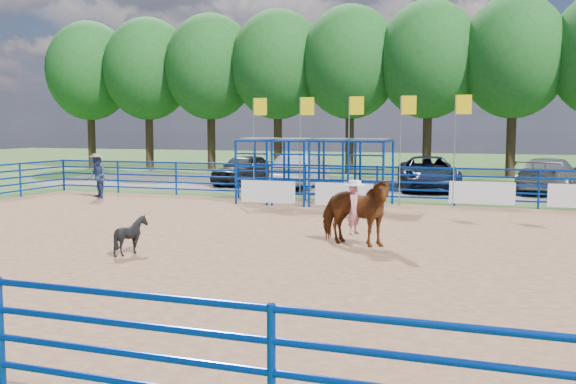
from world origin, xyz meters
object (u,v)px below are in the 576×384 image
at_px(horse_and_rider, 355,210).
at_px(spectator_cowboy, 97,176).
at_px(calf, 131,235).
at_px(car_c, 428,173).
at_px(car_a, 244,169).
at_px(car_d, 549,175).
at_px(car_b, 301,171).

relative_size(horse_and_rider, spectator_cowboy, 1.24).
xyz_separation_m(calf, spectator_cowboy, (-8.08, 9.98, 0.47)).
bearing_deg(car_c, car_a, 169.26).
distance_m(spectator_cowboy, car_d, 20.31).
bearing_deg(calf, car_b, -28.60).
distance_m(horse_and_rider, spectator_cowboy, 14.70).
bearing_deg(spectator_cowboy, car_c, 32.48).
relative_size(calf, car_c, 0.16).
relative_size(horse_and_rider, calf, 2.53).
height_order(car_c, car_d, car_c).
xyz_separation_m(calf, car_b, (-1.34, 17.33, 0.35)).
height_order(car_a, car_b, car_b).
bearing_deg(car_c, car_d, -5.06).
bearing_deg(car_d, car_b, 20.35).
height_order(calf, spectator_cowboy, spectator_cowboy).
xyz_separation_m(horse_and_rider, calf, (-4.76, -2.82, -0.47)).
xyz_separation_m(horse_and_rider, car_d, (5.46, 15.96, -0.13)).
xyz_separation_m(spectator_cowboy, car_b, (6.74, 7.35, -0.12)).
bearing_deg(calf, car_a, -18.32).
bearing_deg(car_d, calf, 74.63).
distance_m(horse_and_rider, car_b, 15.74).
distance_m(car_a, car_c, 9.51).
xyz_separation_m(car_a, car_b, (3.39, -0.69, 0.03)).
bearing_deg(car_d, car_c, 19.70).
xyz_separation_m(horse_and_rider, car_a, (-9.49, 15.20, -0.14)).
height_order(car_a, car_c, car_c).
xyz_separation_m(horse_and_rider, car_b, (-6.10, 14.51, -0.11)).
bearing_deg(car_d, horse_and_rider, 84.30).
relative_size(car_a, car_c, 0.80).
height_order(horse_and_rider, car_a, horse_and_rider).
relative_size(car_c, car_d, 1.05).
distance_m(car_a, car_d, 14.97).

